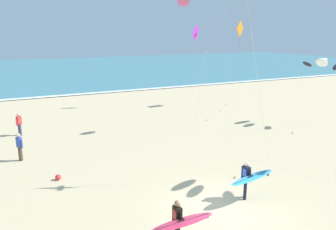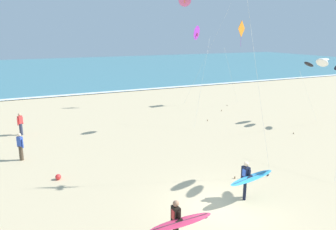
{
  "view_description": "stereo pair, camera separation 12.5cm",
  "coord_description": "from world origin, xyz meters",
  "px_view_note": "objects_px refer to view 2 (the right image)",
  "views": [
    {
      "loc": [
        -7.31,
        -10.01,
        6.98
      ],
      "look_at": [
        -0.46,
        4.33,
        3.03
      ],
      "focal_mm": 35.37,
      "sensor_mm": 36.0,
      "label": 1
    },
    {
      "loc": [
        -7.2,
        -10.07,
        6.98
      ],
      "look_at": [
        -0.46,
        4.33,
        3.03
      ],
      "focal_mm": 35.37,
      "sensor_mm": 36.0,
      "label": 2
    }
  ],
  "objects_px": {
    "surfer_lead": "(248,178)",
    "beach_ball": "(58,177)",
    "kite_arc_ivory_extra": "(324,63)",
    "kite_diamond_amber_far": "(241,30)",
    "surfer_trailing": "(178,221)",
    "kite_delta_rose_low": "(185,1)",
    "bystander_blue_top": "(20,146)",
    "bystander_red_top": "(20,124)",
    "kite_delta_violet_high": "(196,33)"
  },
  "relations": [
    {
      "from": "surfer_trailing",
      "to": "kite_arc_ivory_extra",
      "type": "xyz_separation_m",
      "value": [
        17.16,
        9.42,
        3.68
      ]
    },
    {
      "from": "kite_diamond_amber_far",
      "to": "beach_ball",
      "type": "distance_m",
      "value": 22.63
    },
    {
      "from": "surfer_trailing",
      "to": "bystander_blue_top",
      "type": "bearing_deg",
      "value": 112.15
    },
    {
      "from": "kite_arc_ivory_extra",
      "to": "bystander_blue_top",
      "type": "height_order",
      "value": "kite_arc_ivory_extra"
    },
    {
      "from": "kite_arc_ivory_extra",
      "to": "bystander_red_top",
      "type": "bearing_deg",
      "value": 162.94
    },
    {
      "from": "kite_arc_ivory_extra",
      "to": "bystander_red_top",
      "type": "xyz_separation_m",
      "value": [
        -21.43,
        6.58,
        -3.91
      ]
    },
    {
      "from": "surfer_trailing",
      "to": "beach_ball",
      "type": "height_order",
      "value": "surfer_trailing"
    },
    {
      "from": "surfer_lead",
      "to": "bystander_red_top",
      "type": "relative_size",
      "value": 1.42
    },
    {
      "from": "surfer_trailing",
      "to": "kite_delta_rose_low",
      "type": "height_order",
      "value": "kite_delta_rose_low"
    },
    {
      "from": "beach_ball",
      "to": "kite_diamond_amber_far",
      "type": "bearing_deg",
      "value": 29.79
    },
    {
      "from": "kite_delta_violet_high",
      "to": "surfer_lead",
      "type": "bearing_deg",
      "value": -107.49
    },
    {
      "from": "surfer_lead",
      "to": "bystander_red_top",
      "type": "distance_m",
      "value": 16.6
    },
    {
      "from": "kite_arc_ivory_extra",
      "to": "beach_ball",
      "type": "distance_m",
      "value": 20.68
    },
    {
      "from": "kite_delta_rose_low",
      "to": "kite_delta_violet_high",
      "type": "bearing_deg",
      "value": -112.58
    },
    {
      "from": "surfer_lead",
      "to": "kite_diamond_amber_far",
      "type": "distance_m",
      "value": 20.9
    },
    {
      "from": "surfer_lead",
      "to": "kite_delta_violet_high",
      "type": "height_order",
      "value": "kite_delta_violet_high"
    },
    {
      "from": "bystander_blue_top",
      "to": "kite_delta_rose_low",
      "type": "bearing_deg",
      "value": 30.96
    },
    {
      "from": "kite_diamond_amber_far",
      "to": "bystander_blue_top",
      "type": "xyz_separation_m",
      "value": [
        -20.19,
        -7.13,
        -6.4
      ]
    },
    {
      "from": "surfer_trailing",
      "to": "bystander_blue_top",
      "type": "distance_m",
      "value": 11.72
    },
    {
      "from": "kite_arc_ivory_extra",
      "to": "bystander_blue_top",
      "type": "distance_m",
      "value": 21.98
    },
    {
      "from": "kite_delta_rose_low",
      "to": "bystander_blue_top",
      "type": "bearing_deg",
      "value": -149.04
    },
    {
      "from": "surfer_trailing",
      "to": "kite_delta_rose_low",
      "type": "xyz_separation_m",
      "value": [
        10.71,
        19.93,
        8.83
      ]
    },
    {
      "from": "beach_ball",
      "to": "kite_delta_rose_low",
      "type": "bearing_deg",
      "value": 42.89
    },
    {
      "from": "beach_ball",
      "to": "bystander_red_top",
      "type": "bearing_deg",
      "value": 99.0
    },
    {
      "from": "kite_delta_rose_low",
      "to": "bystander_red_top",
      "type": "bearing_deg",
      "value": -165.29
    },
    {
      "from": "surfer_lead",
      "to": "beach_ball",
      "type": "relative_size",
      "value": 8.04
    },
    {
      "from": "kite_delta_rose_low",
      "to": "kite_arc_ivory_extra",
      "type": "height_order",
      "value": "kite_delta_rose_low"
    },
    {
      "from": "bystander_blue_top",
      "to": "kite_delta_violet_high",
      "type": "bearing_deg",
      "value": 6.05
    },
    {
      "from": "bystander_red_top",
      "to": "beach_ball",
      "type": "xyz_separation_m",
      "value": [
        1.38,
        -8.7,
        -0.67
      ]
    },
    {
      "from": "kite_diamond_amber_far",
      "to": "surfer_trailing",
      "type": "bearing_deg",
      "value": -131.25
    },
    {
      "from": "bystander_blue_top",
      "to": "beach_ball",
      "type": "distance_m",
      "value": 3.93
    },
    {
      "from": "bystander_red_top",
      "to": "bystander_blue_top",
      "type": "bearing_deg",
      "value": -91.66
    },
    {
      "from": "bystander_red_top",
      "to": "surfer_trailing",
      "type": "bearing_deg",
      "value": -75.06
    },
    {
      "from": "bystander_blue_top",
      "to": "kite_arc_ivory_extra",
      "type": "bearing_deg",
      "value": -3.79
    },
    {
      "from": "bystander_red_top",
      "to": "beach_ball",
      "type": "height_order",
      "value": "bystander_red_top"
    },
    {
      "from": "bystander_red_top",
      "to": "kite_diamond_amber_far",
      "type": "bearing_deg",
      "value": 5.65
    },
    {
      "from": "kite_delta_violet_high",
      "to": "kite_delta_rose_low",
      "type": "height_order",
      "value": "kite_delta_rose_low"
    },
    {
      "from": "bystander_red_top",
      "to": "kite_delta_rose_low",
      "type": "bearing_deg",
      "value": 14.71
    },
    {
      "from": "kite_delta_violet_high",
      "to": "kite_arc_ivory_extra",
      "type": "xyz_separation_m",
      "value": [
        9.7,
        -2.69,
        -2.24
      ]
    },
    {
      "from": "kite_diamond_amber_far",
      "to": "bystander_blue_top",
      "type": "relative_size",
      "value": 5.13
    },
    {
      "from": "kite_arc_ivory_extra",
      "to": "kite_diamond_amber_far",
      "type": "bearing_deg",
      "value": 99.26
    },
    {
      "from": "kite_delta_rose_low",
      "to": "beach_ball",
      "type": "distance_m",
      "value": 20.96
    },
    {
      "from": "kite_arc_ivory_extra",
      "to": "kite_delta_rose_low",
      "type": "bearing_deg",
      "value": 121.55
    },
    {
      "from": "kite_delta_rose_low",
      "to": "bystander_red_top",
      "type": "height_order",
      "value": "kite_delta_rose_low"
    },
    {
      "from": "kite_diamond_amber_far",
      "to": "beach_ball",
      "type": "bearing_deg",
      "value": -150.21
    },
    {
      "from": "beach_ball",
      "to": "surfer_lead",
      "type": "bearing_deg",
      "value": -38.25
    },
    {
      "from": "kite_delta_violet_high",
      "to": "bystander_red_top",
      "type": "distance_m",
      "value": 13.8
    },
    {
      "from": "surfer_trailing",
      "to": "kite_diamond_amber_far",
      "type": "xyz_separation_m",
      "value": [
        15.77,
        17.98,
        6.17
      ]
    },
    {
      "from": "surfer_trailing",
      "to": "kite_diamond_amber_far",
      "type": "height_order",
      "value": "kite_diamond_amber_far"
    },
    {
      "from": "surfer_lead",
      "to": "bystander_blue_top",
      "type": "relative_size",
      "value": 1.42
    }
  ]
}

